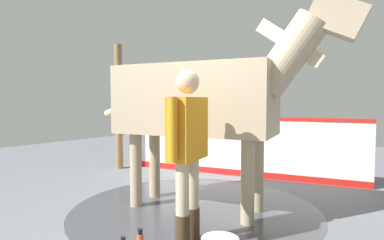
% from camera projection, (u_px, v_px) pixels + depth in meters
% --- Properties ---
extents(ground_plane, '(16.00, 16.00, 0.02)m').
position_uv_depth(ground_plane, '(196.00, 209.00, 4.29)').
color(ground_plane, slate).
extents(wet_patch, '(3.28, 3.28, 0.00)m').
position_uv_depth(wet_patch, '(195.00, 208.00, 4.30)').
color(wet_patch, '#42444C').
rests_on(wet_patch, ground).
extents(barrier_wall, '(1.13, 4.43, 1.14)m').
position_uv_depth(barrier_wall, '(239.00, 148.00, 6.13)').
color(barrier_wall, white).
rests_on(barrier_wall, ground).
extents(roof_post_far, '(0.16, 0.16, 2.61)m').
position_uv_depth(roof_post_far, '(119.00, 107.00, 6.77)').
color(roof_post_far, olive).
rests_on(roof_post_far, ground).
extents(horse, '(1.34, 3.41, 2.62)m').
position_uv_depth(horse, '(205.00, 98.00, 4.15)').
color(horse, tan).
rests_on(horse, ground).
extents(handler, '(0.68, 0.32, 1.74)m').
position_uv_depth(handler, '(188.00, 144.00, 3.16)').
color(handler, '#47331E').
rests_on(handler, ground).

